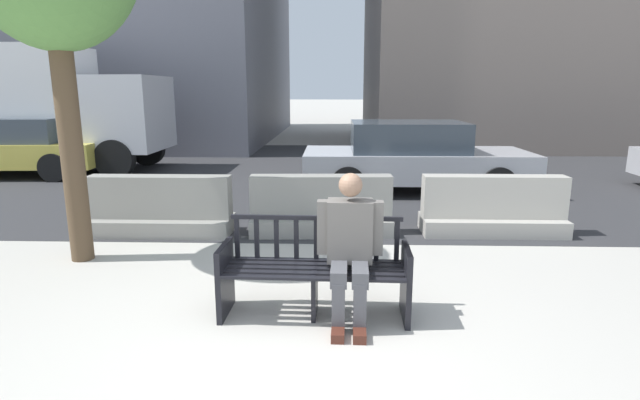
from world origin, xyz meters
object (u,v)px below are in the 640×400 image
(street_bench, at_px, (315,273))
(jersey_barrier_left, at_px, (161,210))
(seated_person, at_px, (350,245))
(jersey_barrier_right, at_px, (493,210))
(jersey_barrier_centre, at_px, (321,210))
(car_taxi_near, at_px, (17,147))
(delivery_truck, at_px, (17,103))
(car_sedan_mid, at_px, (413,157))

(street_bench, distance_m, jersey_barrier_left, 3.44)
(seated_person, relative_size, jersey_barrier_right, 0.66)
(jersey_barrier_centre, distance_m, jersey_barrier_left, 2.28)
(jersey_barrier_centre, height_order, car_taxi_near, car_taxi_near)
(street_bench, xyz_separation_m, car_taxi_near, (-7.37, 7.29, 0.29))
(seated_person, distance_m, jersey_barrier_centre, 2.77)
(jersey_barrier_left, bearing_deg, jersey_barrier_right, 2.04)
(jersey_barrier_left, relative_size, delivery_truck, 0.29)
(delivery_truck, bearing_deg, street_bench, -46.21)
(car_taxi_near, relative_size, delivery_truck, 0.61)
(street_bench, bearing_deg, jersey_barrier_left, 132.03)
(jersey_barrier_centre, xyz_separation_m, jersey_barrier_right, (2.45, 0.06, 0.00))
(car_taxi_near, bearing_deg, car_sedan_mid, -9.52)
(street_bench, relative_size, jersey_barrier_centre, 0.84)
(jersey_barrier_centre, distance_m, jersey_barrier_right, 2.45)
(street_bench, height_order, jersey_barrier_right, street_bench)
(seated_person, relative_size, car_sedan_mid, 0.29)
(street_bench, bearing_deg, seated_person, -11.83)
(seated_person, xyz_separation_m, car_sedan_mid, (1.42, 5.82, 0.01))
(jersey_barrier_right, height_order, car_taxi_near, car_taxi_near)
(delivery_truck, bearing_deg, jersey_barrier_right, -27.82)
(jersey_barrier_right, distance_m, car_taxi_near, 10.81)
(jersey_barrier_left, distance_m, jersey_barrier_right, 4.73)
(street_bench, xyz_separation_m, jersey_barrier_right, (2.42, 2.72, -0.06))
(street_bench, distance_m, jersey_barrier_right, 3.65)
(jersey_barrier_centre, distance_m, car_taxi_near, 8.69)
(seated_person, height_order, delivery_truck, delivery_truck)
(jersey_barrier_left, bearing_deg, seated_person, -45.06)
(seated_person, relative_size, delivery_truck, 0.19)
(street_bench, distance_m, seated_person, 0.43)
(seated_person, distance_m, jersey_barrier_left, 3.72)
(seated_person, xyz_separation_m, jersey_barrier_centre, (-0.34, 2.73, -0.35))
(jersey_barrier_centre, bearing_deg, car_taxi_near, 147.83)
(seated_person, bearing_deg, jersey_barrier_centre, 97.04)
(jersey_barrier_left, bearing_deg, delivery_truck, 134.57)
(street_bench, distance_m, jersey_barrier_centre, 2.66)
(delivery_truck, bearing_deg, jersey_barrier_left, -45.43)
(street_bench, relative_size, car_sedan_mid, 0.38)
(seated_person, relative_size, jersey_barrier_centre, 0.65)
(car_sedan_mid, bearing_deg, car_taxi_near, 170.48)
(seated_person, xyz_separation_m, delivery_truck, (-8.08, 8.16, 1.00))
(jersey_barrier_right, relative_size, car_sedan_mid, 0.45)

